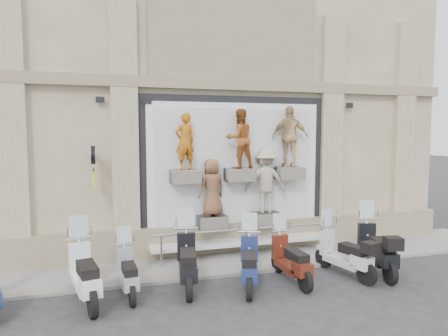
{
  "coord_description": "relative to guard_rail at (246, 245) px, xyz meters",
  "views": [
    {
      "loc": [
        -3.62,
        -7.99,
        3.51
      ],
      "look_at": [
        -0.66,
        1.9,
        2.59
      ],
      "focal_mm": 32.0,
      "sensor_mm": 36.0,
      "label": 1
    }
  ],
  "objects": [
    {
      "name": "clock_sign_bracket",
      "position": [
        -3.9,
        0.47,
        2.34
      ],
      "size": [
        0.1,
        0.8,
        1.02
      ],
      "color": "black",
      "rests_on": "ground"
    },
    {
      "name": "scooter_d",
      "position": [
        -1.89,
        -1.31,
        0.38
      ],
      "size": [
        0.93,
        2.16,
        1.7
      ],
      "primitive_type": null,
      "rotation": [
        0.0,
        0.0,
        -0.16
      ],
      "color": "black",
      "rests_on": "ground"
    },
    {
      "name": "scooter_h",
      "position": [
        2.83,
        -1.75,
        0.4
      ],
      "size": [
        1.12,
        2.21,
        1.72
      ],
      "primitive_type": null,
      "rotation": [
        0.0,
        0.0,
        -0.25
      ],
      "color": "black",
      "rests_on": "ground"
    },
    {
      "name": "sidewalk",
      "position": [
        0.0,
        0.1,
        -0.43
      ],
      "size": [
        16.0,
        2.2,
        0.08
      ],
      "primitive_type": "cube",
      "color": "gray",
      "rests_on": "ground"
    },
    {
      "name": "scooter_b",
      "position": [
        -4.08,
        -1.53,
        0.39
      ],
      "size": [
        1.03,
        2.18,
        1.71
      ],
      "primitive_type": null,
      "rotation": [
        0.0,
        0.0,
        0.21
      ],
      "color": "white",
      "rests_on": "ground"
    },
    {
      "name": "ground",
      "position": [
        0.0,
        -2.0,
        -0.47
      ],
      "size": [
        90.0,
        90.0,
        0.0
      ],
      "primitive_type": "plane",
      "color": "#29292B",
      "rests_on": "ground"
    },
    {
      "name": "scooter_f",
      "position": [
        0.51,
        -1.68,
        0.3
      ],
      "size": [
        0.61,
        1.89,
        1.52
      ],
      "primitive_type": null,
      "rotation": [
        0.0,
        0.0,
        0.04
      ],
      "color": "#4B180D",
      "rests_on": "ground"
    },
    {
      "name": "scooter_c",
      "position": [
        -3.21,
        -1.37,
        0.23
      ],
      "size": [
        0.62,
        1.74,
        1.39
      ],
      "primitive_type": null,
      "rotation": [
        0.0,
        0.0,
        0.07
      ],
      "color": "gray",
      "rests_on": "ground"
    },
    {
      "name": "building",
      "position": [
        0.0,
        5.0,
        5.54
      ],
      "size": [
        14.0,
        8.6,
        12.0
      ],
      "primitive_type": null,
      "color": "beige",
      "rests_on": "ground"
    },
    {
      "name": "scooter_e",
      "position": [
        -0.54,
        -1.72,
        0.33
      ],
      "size": [
        1.21,
        2.03,
        1.59
      ],
      "primitive_type": null,
      "rotation": [
        0.0,
        0.0,
        -0.35
      ],
      "color": "navy",
      "rests_on": "ground"
    },
    {
      "name": "scooter_g",
      "position": [
        1.94,
        -1.7,
        0.31
      ],
      "size": [
        0.98,
        1.99,
        1.56
      ],
      "primitive_type": null,
      "rotation": [
        0.0,
        0.0,
        0.23
      ],
      "color": "#B9BBC0",
      "rests_on": "ground"
    },
    {
      "name": "guard_rail",
      "position": [
        0.0,
        0.0,
        0.0
      ],
      "size": [
        5.06,
        0.1,
        0.93
      ],
      "primitive_type": null,
      "color": "#9EA0A5",
      "rests_on": "ground"
    },
    {
      "name": "shop_vitrine",
      "position": [
        0.15,
        0.74,
        1.94
      ],
      "size": [
        5.6,
        0.91,
        4.3
      ],
      "color": "black",
      "rests_on": "ground"
    }
  ]
}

